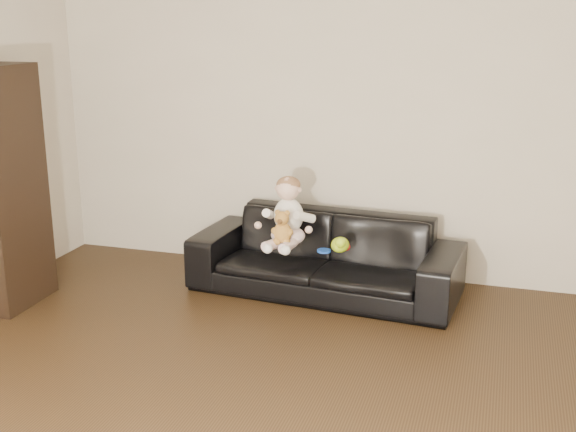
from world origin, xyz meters
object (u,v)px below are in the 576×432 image
(teddy_bear, at_px, (282,227))
(toy_blue_disc, at_px, (324,251))
(toy_green, at_px, (340,245))
(toy_rattle, at_px, (346,247))
(sofa, at_px, (325,255))
(baby, at_px, (287,215))

(teddy_bear, xyz_separation_m, toy_blue_disc, (0.29, 0.08, -0.17))
(toy_green, distance_m, toy_blue_disc, 0.13)
(teddy_bear, distance_m, toy_rattle, 0.49)
(sofa, height_order, baby, baby)
(baby, xyz_separation_m, toy_blue_disc, (0.30, -0.08, -0.22))
(teddy_bear, relative_size, toy_rattle, 3.88)
(baby, xyz_separation_m, toy_rattle, (0.45, -0.01, -0.20))
(toy_rattle, bearing_deg, toy_green, -130.24)
(baby, bearing_deg, toy_rattle, 11.09)
(teddy_bear, bearing_deg, sofa, 66.43)
(teddy_bear, distance_m, toy_green, 0.44)
(baby, height_order, toy_rattle, baby)
(teddy_bear, relative_size, toy_green, 1.54)
(toy_rattle, bearing_deg, baby, 178.83)
(toy_green, bearing_deg, sofa, 132.82)
(sofa, height_order, toy_green, sofa)
(sofa, relative_size, teddy_bear, 8.08)
(toy_blue_disc, bearing_deg, sofa, 101.12)
(sofa, bearing_deg, toy_blue_disc, -74.02)
(toy_green, height_order, toy_rattle, toy_green)
(toy_green, distance_m, toy_rattle, 0.06)
(toy_green, bearing_deg, toy_blue_disc, -166.86)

